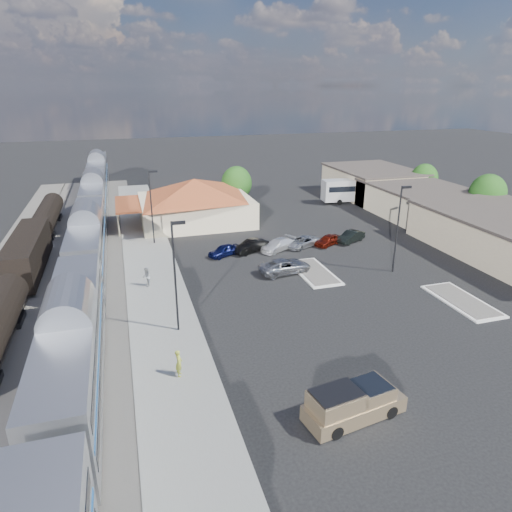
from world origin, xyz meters
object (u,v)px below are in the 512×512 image
object	(u,v)px
station_depot	(195,201)
coach_bus	(358,189)
pickup_truck	(354,403)
suv	(285,266)

from	to	relation	value
station_depot	coach_bus	xyz separation A→B (m)	(27.74, 4.24, -0.92)
pickup_truck	coach_bus	bearing A→B (deg)	-38.03
station_depot	suv	xyz separation A→B (m)	(5.70, -21.13, -2.38)
suv	coach_bus	world-z (taller)	coach_bus
suv	station_depot	bearing A→B (deg)	8.25
pickup_truck	suv	world-z (taller)	pickup_truck
station_depot	coach_bus	size ratio (longest dim) A/B	1.51
pickup_truck	station_depot	bearing A→B (deg)	-6.69
station_depot	suv	size ratio (longest dim) A/B	3.40
pickup_truck	suv	distance (m)	22.02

